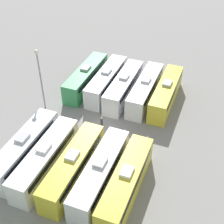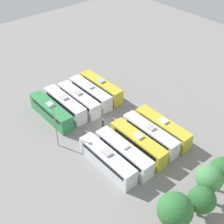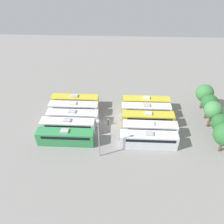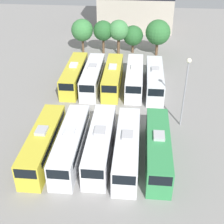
{
  "view_description": "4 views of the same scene",
  "coord_description": "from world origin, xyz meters",
  "views": [
    {
      "loc": [
        -12.71,
        29.42,
        27.8
      ],
      "look_at": [
        -1.19,
        -0.27,
        3.05
      ],
      "focal_mm": 50.0,
      "sensor_mm": 36.0,
      "label": 1
    },
    {
      "loc": [
        29.03,
        35.9,
        38.99
      ],
      "look_at": [
        -1.7,
        0.11,
        2.62
      ],
      "focal_mm": 50.0,
      "sensor_mm": 36.0,
      "label": 2
    },
    {
      "loc": [
        38.77,
        2.43,
        33.75
      ],
      "look_at": [
        -1.71,
        0.58,
        2.27
      ],
      "focal_mm": 35.0,
      "sensor_mm": 36.0,
      "label": 3
    },
    {
      "loc": [
        3.96,
        -36.12,
        23.5
      ],
      "look_at": [
        0.72,
        -1.5,
        1.56
      ],
      "focal_mm": 50.0,
      "sensor_mm": 36.0,
      "label": 4
    }
  ],
  "objects": [
    {
      "name": "tree_1",
      "position": [
        -3.29,
        23.07,
        4.55
      ],
      "size": [
        3.86,
        3.86,
        6.52
      ],
      "color": "brown",
      "rests_on": "ground_plane"
    },
    {
      "name": "ground_plane",
      "position": [
        0.0,
        0.0,
        0.0
      ],
      "size": [
        122.61,
        122.61,
        0.0
      ],
      "primitive_type": "plane",
      "color": "gray"
    },
    {
      "name": "bus_3",
      "position": [
        3.11,
        -8.95,
        1.79
      ],
      "size": [
        2.57,
        11.83,
        3.61
      ],
      "color": "silver",
      "rests_on": "ground_plane"
    },
    {
      "name": "light_pole",
      "position": [
        9.8,
        -1.34,
        6.22
      ],
      "size": [
        0.6,
        0.6,
        9.41
      ],
      "color": "gray",
      "rests_on": "ground_plane"
    },
    {
      "name": "bus_0",
      "position": [
        -6.39,
        -9.0,
        1.79
      ],
      "size": [
        2.57,
        11.83,
        3.61
      ],
      "color": "gold",
      "rests_on": "ground_plane"
    },
    {
      "name": "bus_9",
      "position": [
        6.52,
        8.5,
        1.79
      ],
      "size": [
        2.57,
        11.83,
        3.61
      ],
      "color": "silver",
      "rests_on": "ground_plane"
    },
    {
      "name": "bus_1",
      "position": [
        -3.26,
        -8.79,
        1.79
      ],
      "size": [
        2.57,
        11.83,
        3.61
      ],
      "color": "silver",
      "rests_on": "ground_plane"
    },
    {
      "name": "worker_person",
      "position": [
        0.3,
        -0.23,
        0.81
      ],
      "size": [
        0.36,
        0.36,
        1.75
      ],
      "color": "#333338",
      "rests_on": "ground_plane"
    },
    {
      "name": "bus_2",
      "position": [
        0.03,
        -8.42,
        1.79
      ],
      "size": [
        2.57,
        11.83,
        3.61
      ],
      "color": "silver",
      "rests_on": "ground_plane"
    },
    {
      "name": "tree_4",
      "position": [
        7.27,
        22.98,
        4.57
      ],
      "size": [
        4.77,
        4.77,
        6.98
      ],
      "color": "brown",
      "rests_on": "ground_plane"
    },
    {
      "name": "tree_2",
      "position": [
        -0.27,
        22.87,
        4.79
      ],
      "size": [
        3.89,
        3.89,
        6.79
      ],
      "color": "brown",
      "rests_on": "ground_plane"
    },
    {
      "name": "bus_5",
      "position": [
        -6.36,
        8.94,
        1.79
      ],
      "size": [
        2.57,
        11.83,
        3.61
      ],
      "color": "gold",
      "rests_on": "ground_plane"
    },
    {
      "name": "bus_6",
      "position": [
        -3.32,
        8.73,
        1.79
      ],
      "size": [
        2.57,
        11.83,
        3.61
      ],
      "color": "silver",
      "rests_on": "ground_plane"
    },
    {
      "name": "tree_0",
      "position": [
        -7.45,
        23.16,
        4.52
      ],
      "size": [
        4.29,
        4.29,
        6.69
      ],
      "color": "brown",
      "rests_on": "ground_plane"
    },
    {
      "name": "tree_3",
      "position": [
        2.53,
        23.88,
        3.49
      ],
      "size": [
        3.93,
        3.93,
        5.47
      ],
      "color": "brown",
      "rests_on": "ground_plane"
    },
    {
      "name": "bus_8",
      "position": [
        3.35,
        9.01,
        1.79
      ],
      "size": [
        2.57,
        11.83,
        3.61
      ],
      "color": "white",
      "rests_on": "ground_plane"
    },
    {
      "name": "bus_7",
      "position": [
        -0.11,
        8.9,
        1.79
      ],
      "size": [
        2.57,
        11.83,
        3.61
      ],
      "color": "gold",
      "rests_on": "ground_plane"
    },
    {
      "name": "bus_4",
      "position": [
        6.51,
        -8.72,
        1.79
      ],
      "size": [
        2.57,
        11.83,
        3.61
      ],
      "color": "#338C4C",
      "rests_on": "ground_plane"
    }
  ]
}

